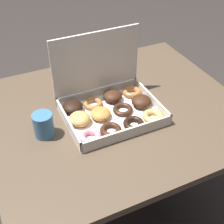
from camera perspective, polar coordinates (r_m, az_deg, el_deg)
The scene contains 4 objects.
ground_plane at distance 1.79m, azimuth 0.54°, elevation -17.99°, with size 8.00×8.00×0.00m, color #2D2826.
dining_table at distance 1.32m, azimuth 0.70°, elevation -3.10°, with size 1.00×0.85×0.72m.
donut_box at distance 1.21m, azimuth -0.80°, elevation 1.77°, with size 0.36×0.29×0.29m.
coffee_mug at distance 1.13m, azimuth -12.45°, elevation -2.26°, with size 0.07×0.07×0.09m.
Camera 1 is at (-0.43, -0.88, 1.49)m, focal length 50.00 mm.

